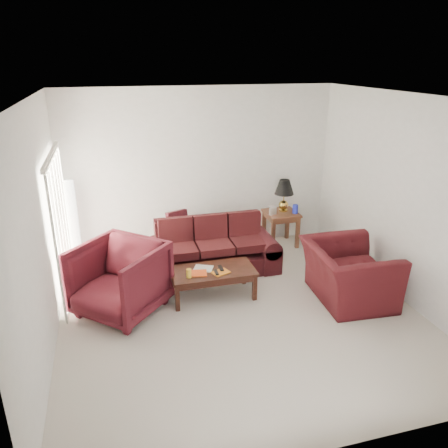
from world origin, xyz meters
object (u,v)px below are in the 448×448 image
at_px(floor_lamp, 72,225).
at_px(armchair_left, 119,279).
at_px(sofa, 213,247).
at_px(armchair_right, 348,273).
at_px(end_table, 280,228).
at_px(coffee_table, 213,283).

xyz_separation_m(floor_lamp, armchair_left, (0.68, -1.64, -0.27)).
relative_size(sofa, floor_lamp, 1.38).
distance_m(floor_lamp, armchair_right, 4.57).
height_order(end_table, floor_lamp, floor_lamp).
relative_size(sofa, coffee_table, 1.70).
xyz_separation_m(sofa, armchair_left, (-1.59, -0.89, 0.07)).
distance_m(sofa, end_table, 1.74).
bearing_deg(end_table, armchair_right, -85.05).
bearing_deg(armchair_right, coffee_table, 76.64).
relative_size(end_table, coffee_table, 0.52).
height_order(floor_lamp, armchair_right, floor_lamp).
bearing_deg(coffee_table, armchair_right, -0.62).
relative_size(floor_lamp, coffee_table, 1.24).
relative_size(armchair_left, armchair_right, 0.87).
height_order(floor_lamp, armchair_left, floor_lamp).
bearing_deg(coffee_table, floor_lamp, 158.78).
bearing_deg(end_table, armchair_left, -151.83).
height_order(sofa, armchair_left, armchair_left).
distance_m(floor_lamp, armchair_left, 1.80).
bearing_deg(coffee_table, armchair_left, -160.85).
bearing_deg(floor_lamp, armchair_right, -28.40).
distance_m(sofa, armchair_left, 1.82).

